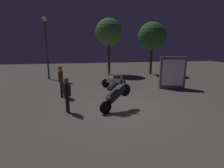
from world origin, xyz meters
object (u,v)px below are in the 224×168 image
object	(u,v)px
motorcycle_black_foreground	(116,95)
person_bystander_far	(61,78)
streetlamp_near	(46,40)
person_rider_beside	(67,92)
motorcycle_white_parked_left	(114,81)
kiosk_billboard	(172,73)

from	to	relation	value
motorcycle_black_foreground	person_bystander_far	world-z (taller)	person_bystander_far
motorcycle_black_foreground	streetlamp_near	distance (m)	9.45
person_bystander_far	streetlamp_near	distance (m)	6.14
person_rider_beside	streetlamp_near	xyz separation A→B (m)	(-2.11, 7.96, 2.24)
person_bystander_far	streetlamp_near	xyz separation A→B (m)	(-1.61, 5.54, 2.11)
motorcycle_white_parked_left	streetlamp_near	size ratio (longest dim) A/B	0.32
person_bystander_far	motorcycle_black_foreground	bearing A→B (deg)	-51.77
kiosk_billboard	motorcycle_black_foreground	bearing A→B (deg)	55.59
motorcycle_white_parked_left	person_bystander_far	bearing A→B (deg)	45.22
motorcycle_white_parked_left	kiosk_billboard	xyz separation A→B (m)	(3.75, -0.88, 0.61)
streetlamp_near	person_bystander_far	bearing A→B (deg)	-73.82
person_bystander_far	streetlamp_near	bearing A→B (deg)	99.37
person_rider_beside	kiosk_billboard	world-z (taller)	kiosk_billboard
person_rider_beside	streetlamp_near	world-z (taller)	streetlamp_near
motorcycle_black_foreground	person_rider_beside	size ratio (longest dim) A/B	1.05
person_bystander_far	kiosk_billboard	bearing A→B (deg)	0.17
kiosk_billboard	person_rider_beside	bearing A→B (deg)	44.48
streetlamp_near	motorcycle_black_foreground	bearing A→B (deg)	-62.70
motorcycle_black_foreground	motorcycle_white_parked_left	xyz separation A→B (m)	(0.67, 4.32, -0.31)
motorcycle_white_parked_left	kiosk_billboard	size ratio (longest dim) A/B	0.77
motorcycle_black_foreground	person_rider_beside	bearing A→B (deg)	147.33
person_rider_beside	person_bystander_far	distance (m)	2.47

